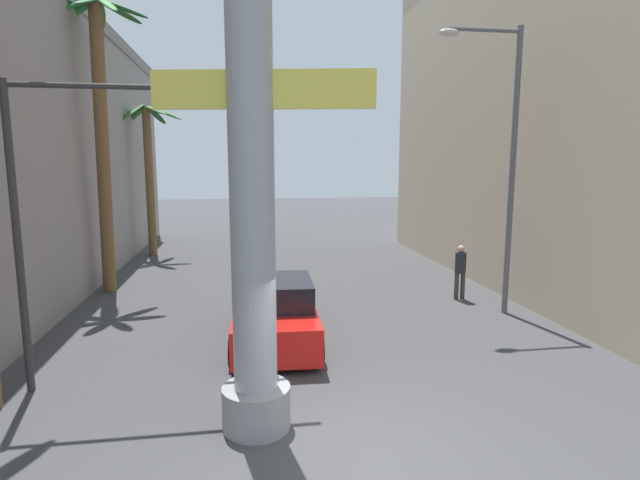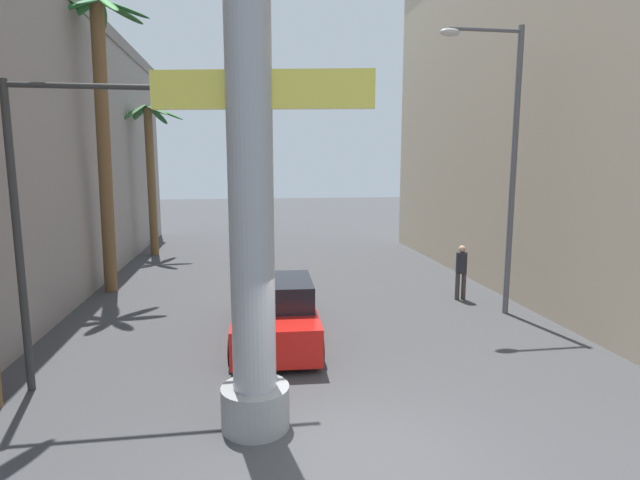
{
  "view_description": "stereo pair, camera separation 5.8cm",
  "coord_description": "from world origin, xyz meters",
  "px_view_note": "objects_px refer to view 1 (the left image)",
  "views": [
    {
      "loc": [
        -1.66,
        -6.4,
        4.27
      ],
      "look_at": [
        0.0,
        4.32,
        2.59
      ],
      "focal_mm": 28.0,
      "sensor_mm": 36.0,
      "label": 1
    },
    {
      "loc": [
        -1.6,
        -6.41,
        4.27
      ],
      "look_at": [
        0.0,
        4.32,
        2.59
      ],
      "focal_mm": 28.0,
      "sensor_mm": 36.0,
      "label": 2
    }
  ],
  "objects_px": {
    "neon_sign_pole": "(250,86)",
    "car_lead": "(275,311)",
    "street_lamp": "(503,147)",
    "traffic_light_mast": "(102,176)",
    "palm_tree_mid_left": "(102,122)",
    "palm_tree_far_left": "(148,161)",
    "pedestrian_mid_right": "(460,268)"
  },
  "relations": [
    {
      "from": "neon_sign_pole",
      "to": "car_lead",
      "type": "distance_m",
      "value": 6.24
    },
    {
      "from": "street_lamp",
      "to": "traffic_light_mast",
      "type": "relative_size",
      "value": 1.37
    },
    {
      "from": "palm_tree_mid_left",
      "to": "palm_tree_far_left",
      "type": "height_order",
      "value": "palm_tree_mid_left"
    },
    {
      "from": "street_lamp",
      "to": "pedestrian_mid_right",
      "type": "xyz_separation_m",
      "value": [
        -0.36,
        1.53,
        -3.67
      ]
    },
    {
      "from": "traffic_light_mast",
      "to": "palm_tree_mid_left",
      "type": "bearing_deg",
      "value": 103.88
    },
    {
      "from": "pedestrian_mid_right",
      "to": "car_lead",
      "type": "bearing_deg",
      "value": -155.67
    },
    {
      "from": "car_lead",
      "to": "traffic_light_mast",
      "type": "bearing_deg",
      "value": -147.1
    },
    {
      "from": "pedestrian_mid_right",
      "to": "street_lamp",
      "type": "bearing_deg",
      "value": -76.61
    },
    {
      "from": "street_lamp",
      "to": "car_lead",
      "type": "height_order",
      "value": "street_lamp"
    },
    {
      "from": "palm_tree_mid_left",
      "to": "street_lamp",
      "type": "bearing_deg",
      "value": -20.16
    },
    {
      "from": "neon_sign_pole",
      "to": "palm_tree_far_left",
      "type": "xyz_separation_m",
      "value": [
        -4.37,
        16.24,
        -1.06
      ]
    },
    {
      "from": "neon_sign_pole",
      "to": "street_lamp",
      "type": "relative_size",
      "value": 1.38
    },
    {
      "from": "street_lamp",
      "to": "car_lead",
      "type": "relative_size",
      "value": 1.65
    },
    {
      "from": "neon_sign_pole",
      "to": "palm_tree_far_left",
      "type": "height_order",
      "value": "neon_sign_pole"
    },
    {
      "from": "neon_sign_pole",
      "to": "traffic_light_mast",
      "type": "height_order",
      "value": "neon_sign_pole"
    },
    {
      "from": "traffic_light_mast",
      "to": "palm_tree_far_left",
      "type": "xyz_separation_m",
      "value": [
        -1.69,
        14.25,
        0.29
      ]
    },
    {
      "from": "street_lamp",
      "to": "pedestrian_mid_right",
      "type": "bearing_deg",
      "value": 103.39
    },
    {
      "from": "street_lamp",
      "to": "pedestrian_mid_right",
      "type": "relative_size",
      "value": 4.54
    },
    {
      "from": "pedestrian_mid_right",
      "to": "traffic_light_mast",
      "type": "bearing_deg",
      "value": -152.51
    },
    {
      "from": "street_lamp",
      "to": "palm_tree_mid_left",
      "type": "relative_size",
      "value": 0.84
    },
    {
      "from": "street_lamp",
      "to": "traffic_light_mast",
      "type": "distance_m",
      "value": 10.14
    },
    {
      "from": "neon_sign_pole",
      "to": "car_lead",
      "type": "height_order",
      "value": "neon_sign_pole"
    },
    {
      "from": "palm_tree_mid_left",
      "to": "palm_tree_far_left",
      "type": "xyz_separation_m",
      "value": [
        0.15,
        6.79,
        -1.22
      ]
    },
    {
      "from": "street_lamp",
      "to": "palm_tree_mid_left",
      "type": "height_order",
      "value": "palm_tree_mid_left"
    },
    {
      "from": "palm_tree_far_left",
      "to": "pedestrian_mid_right",
      "type": "bearing_deg",
      "value": -40.93
    },
    {
      "from": "traffic_light_mast",
      "to": "street_lamp",
      "type": "bearing_deg",
      "value": 18.84
    },
    {
      "from": "traffic_light_mast",
      "to": "palm_tree_mid_left",
      "type": "xyz_separation_m",
      "value": [
        -1.84,
        7.46,
        1.51
      ]
    },
    {
      "from": "neon_sign_pole",
      "to": "car_lead",
      "type": "bearing_deg",
      "value": 82.32
    },
    {
      "from": "street_lamp",
      "to": "pedestrian_mid_right",
      "type": "distance_m",
      "value": 3.99
    },
    {
      "from": "traffic_light_mast",
      "to": "car_lead",
      "type": "xyz_separation_m",
      "value": [
        3.23,
        2.09,
        -3.33
      ]
    },
    {
      "from": "palm_tree_mid_left",
      "to": "pedestrian_mid_right",
      "type": "relative_size",
      "value": 5.4
    },
    {
      "from": "street_lamp",
      "to": "car_lead",
      "type": "bearing_deg",
      "value": -169.48
    }
  ]
}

